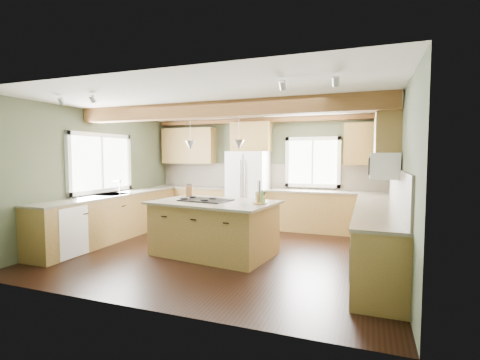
% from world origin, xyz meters
% --- Properties ---
extents(floor, '(5.60, 5.60, 0.00)m').
position_xyz_m(floor, '(0.00, 0.00, 0.00)').
color(floor, black).
rests_on(floor, ground).
extents(ceiling, '(5.60, 5.60, 0.00)m').
position_xyz_m(ceiling, '(0.00, 0.00, 2.60)').
color(ceiling, silver).
rests_on(ceiling, wall_back).
extents(wall_back, '(5.60, 0.00, 5.60)m').
position_xyz_m(wall_back, '(0.00, 2.50, 1.30)').
color(wall_back, '#434A35').
rests_on(wall_back, ground).
extents(wall_left, '(0.00, 5.00, 5.00)m').
position_xyz_m(wall_left, '(-2.80, 0.00, 1.30)').
color(wall_left, '#434A35').
rests_on(wall_left, ground).
extents(wall_right, '(0.00, 5.00, 5.00)m').
position_xyz_m(wall_right, '(2.80, 0.00, 1.30)').
color(wall_right, '#434A35').
rests_on(wall_right, ground).
extents(ceiling_beam, '(5.55, 0.26, 0.26)m').
position_xyz_m(ceiling_beam, '(0.00, -0.25, 2.47)').
color(ceiling_beam, brown).
rests_on(ceiling_beam, ceiling).
extents(soffit_trim, '(5.55, 0.20, 0.10)m').
position_xyz_m(soffit_trim, '(0.00, 2.40, 2.54)').
color(soffit_trim, brown).
rests_on(soffit_trim, ceiling).
extents(backsplash_back, '(5.58, 0.03, 0.58)m').
position_xyz_m(backsplash_back, '(0.00, 2.48, 1.21)').
color(backsplash_back, brown).
rests_on(backsplash_back, wall_back).
extents(backsplash_right, '(0.03, 3.70, 0.58)m').
position_xyz_m(backsplash_right, '(2.78, 0.05, 1.21)').
color(backsplash_right, brown).
rests_on(backsplash_right, wall_right).
extents(base_cab_back_left, '(2.02, 0.60, 0.88)m').
position_xyz_m(base_cab_back_left, '(-1.79, 2.20, 0.44)').
color(base_cab_back_left, brown).
rests_on(base_cab_back_left, floor).
extents(counter_back_left, '(2.06, 0.64, 0.04)m').
position_xyz_m(counter_back_left, '(-1.79, 2.20, 0.90)').
color(counter_back_left, brown).
rests_on(counter_back_left, base_cab_back_left).
extents(base_cab_back_right, '(2.62, 0.60, 0.88)m').
position_xyz_m(base_cab_back_right, '(1.49, 2.20, 0.44)').
color(base_cab_back_right, brown).
rests_on(base_cab_back_right, floor).
extents(counter_back_right, '(2.66, 0.64, 0.04)m').
position_xyz_m(counter_back_right, '(1.49, 2.20, 0.90)').
color(counter_back_right, brown).
rests_on(counter_back_right, base_cab_back_right).
extents(base_cab_left, '(0.60, 3.70, 0.88)m').
position_xyz_m(base_cab_left, '(-2.50, 0.05, 0.44)').
color(base_cab_left, brown).
rests_on(base_cab_left, floor).
extents(counter_left, '(0.64, 3.74, 0.04)m').
position_xyz_m(counter_left, '(-2.50, 0.05, 0.90)').
color(counter_left, brown).
rests_on(counter_left, base_cab_left).
extents(base_cab_right, '(0.60, 3.70, 0.88)m').
position_xyz_m(base_cab_right, '(2.50, 0.05, 0.44)').
color(base_cab_right, brown).
rests_on(base_cab_right, floor).
extents(counter_right, '(0.64, 3.74, 0.04)m').
position_xyz_m(counter_right, '(2.50, 0.05, 0.90)').
color(counter_right, brown).
rests_on(counter_right, base_cab_right).
extents(upper_cab_back_left, '(1.40, 0.35, 0.90)m').
position_xyz_m(upper_cab_back_left, '(-1.99, 2.33, 1.95)').
color(upper_cab_back_left, brown).
rests_on(upper_cab_back_left, wall_back).
extents(upper_cab_over_fridge, '(0.96, 0.35, 0.70)m').
position_xyz_m(upper_cab_over_fridge, '(-0.30, 2.33, 2.15)').
color(upper_cab_over_fridge, brown).
rests_on(upper_cab_over_fridge, wall_back).
extents(upper_cab_right, '(0.35, 2.20, 0.90)m').
position_xyz_m(upper_cab_right, '(2.62, 0.90, 1.95)').
color(upper_cab_right, brown).
rests_on(upper_cab_right, wall_right).
extents(upper_cab_back_corner, '(0.90, 0.35, 0.90)m').
position_xyz_m(upper_cab_back_corner, '(2.30, 2.33, 1.95)').
color(upper_cab_back_corner, brown).
rests_on(upper_cab_back_corner, wall_back).
extents(window_left, '(0.04, 1.60, 1.05)m').
position_xyz_m(window_left, '(-2.78, 0.05, 1.55)').
color(window_left, white).
rests_on(window_left, wall_left).
extents(window_back, '(1.10, 0.04, 1.00)m').
position_xyz_m(window_back, '(1.15, 2.48, 1.55)').
color(window_back, white).
rests_on(window_back, wall_back).
extents(sink, '(0.50, 0.65, 0.03)m').
position_xyz_m(sink, '(-2.50, 0.05, 0.91)').
color(sink, '#262628').
rests_on(sink, counter_left).
extents(faucet, '(0.02, 0.02, 0.28)m').
position_xyz_m(faucet, '(-2.32, 0.05, 1.05)').
color(faucet, '#B2B2B7').
rests_on(faucet, sink).
extents(dishwasher, '(0.60, 0.60, 0.84)m').
position_xyz_m(dishwasher, '(-2.49, -1.25, 0.43)').
color(dishwasher, white).
rests_on(dishwasher, floor).
extents(oven, '(0.60, 0.72, 0.84)m').
position_xyz_m(oven, '(2.49, -1.25, 0.43)').
color(oven, white).
rests_on(oven, floor).
extents(microwave, '(0.40, 0.70, 0.38)m').
position_xyz_m(microwave, '(2.58, -0.05, 1.55)').
color(microwave, white).
rests_on(microwave, wall_right).
extents(pendant_left, '(0.18, 0.18, 0.16)m').
position_xyz_m(pendant_left, '(-0.59, -0.18, 1.88)').
color(pendant_left, '#B2B2B7').
rests_on(pendant_left, ceiling).
extents(pendant_right, '(0.18, 0.18, 0.16)m').
position_xyz_m(pendant_right, '(0.37, -0.31, 1.88)').
color(pendant_right, '#B2B2B7').
rests_on(pendant_right, ceiling).
extents(refrigerator, '(0.90, 0.74, 1.80)m').
position_xyz_m(refrigerator, '(-0.30, 2.12, 0.90)').
color(refrigerator, white).
rests_on(refrigerator, floor).
extents(island, '(2.09, 1.44, 0.88)m').
position_xyz_m(island, '(-0.11, -0.25, 0.44)').
color(island, brown).
rests_on(island, floor).
extents(island_top, '(2.23, 1.59, 0.04)m').
position_xyz_m(island_top, '(-0.11, -0.25, 0.90)').
color(island_top, brown).
rests_on(island_top, island).
extents(cooktop, '(0.91, 0.67, 0.02)m').
position_xyz_m(cooktop, '(-0.27, -0.22, 0.93)').
color(cooktop, black).
rests_on(cooktop, island_top).
extents(knife_block, '(0.14, 0.11, 0.20)m').
position_xyz_m(knife_block, '(-0.82, 0.19, 1.02)').
color(knife_block, '#56371A').
rests_on(knife_block, island_top).
extents(utensil_crock, '(0.16, 0.16, 0.16)m').
position_xyz_m(utensil_crock, '(0.62, -0.00, 1.00)').
color(utensil_crock, '#3E3531').
rests_on(utensil_crock, island_top).
extents(bottle_tray, '(0.29, 0.29, 0.21)m').
position_xyz_m(bottle_tray, '(0.73, -0.29, 1.03)').
color(bottle_tray, brown).
rests_on(bottle_tray, island_top).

